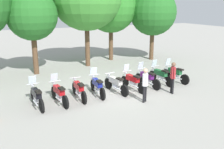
{
  "coord_description": "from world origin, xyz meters",
  "views": [
    {
      "loc": [
        -5.94,
        -11.71,
        4.68
      ],
      "look_at": [
        0.0,
        0.5,
        0.9
      ],
      "focal_mm": 40.61,
      "sensor_mm": 36.0,
      "label": 1
    }
  ],
  "objects": [
    {
      "name": "tree_4",
      "position": [
        6.71,
        6.4,
        4.01
      ],
      "size": [
        3.89,
        3.89,
        5.97
      ],
      "color": "brown",
      "rests_on": "ground_plane"
    },
    {
      "name": "tree_1",
      "position": [
        -3.22,
        5.91,
        3.98
      ],
      "size": [
        3.37,
        3.37,
        5.69
      ],
      "color": "brown",
      "rests_on": "ground_plane"
    },
    {
      "name": "tree_3",
      "position": [
        3.46,
        7.82,
        4.46
      ],
      "size": [
        4.27,
        4.27,
        6.61
      ],
      "color": "brown",
      "rests_on": "ground_plane"
    },
    {
      "name": "motorcycle_7",
      "position": [
        3.17,
        0.29,
        0.52
      ],
      "size": [
        0.62,
        2.19,
        1.37
      ],
      "rotation": [
        0.0,
        0.0,
        1.65
      ],
      "color": "black",
      "rests_on": "ground_plane"
    },
    {
      "name": "motorcycle_4",
      "position": [
        -0.01,
        0.03,
        0.5
      ],
      "size": [
        0.62,
        2.18,
        0.99
      ],
      "rotation": [
        0.0,
        0.0,
        1.71
      ],
      "color": "black",
      "rests_on": "ground_plane"
    },
    {
      "name": "motorcycle_3",
      "position": [
        -1.06,
        0.11,
        0.52
      ],
      "size": [
        0.62,
        2.19,
        1.37
      ],
      "rotation": [
        0.0,
        0.0,
        1.5
      ],
      "color": "black",
      "rests_on": "ground_plane"
    },
    {
      "name": "motorcycle_2",
      "position": [
        -2.12,
        0.01,
        0.5
      ],
      "size": [
        0.62,
        2.19,
        0.99
      ],
      "rotation": [
        0.0,
        0.0,
        1.55
      ],
      "color": "black",
      "rests_on": "ground_plane"
    },
    {
      "name": "motorcycle_8",
      "position": [
        4.23,
        0.25,
        0.52
      ],
      "size": [
        0.62,
        2.18,
        1.37
      ],
      "rotation": [
        0.0,
        0.0,
        1.71
      ],
      "color": "black",
      "rests_on": "ground_plane"
    },
    {
      "name": "person_1",
      "position": [
        2.67,
        -1.45,
        1.02
      ],
      "size": [
        0.27,
        0.41,
        1.73
      ],
      "rotation": [
        0.0,
        0.0,
        2.93
      ],
      "color": "black",
      "rests_on": "ground_plane"
    },
    {
      "name": "motorcycle_6",
      "position": [
        2.11,
        0.17,
        0.52
      ],
      "size": [
        0.62,
        2.19,
        1.37
      ],
      "rotation": [
        0.0,
        0.0,
        1.69
      ],
      "color": "black",
      "rests_on": "ground_plane"
    },
    {
      "name": "motorcycle_1",
      "position": [
        -3.19,
        -0.16,
        0.52
      ],
      "size": [
        0.62,
        2.19,
        1.37
      ],
      "rotation": [
        0.0,
        0.0,
        1.67
      ],
      "color": "black",
      "rests_on": "ground_plane"
    },
    {
      "name": "motorcycle_5",
      "position": [
        1.05,
        0.02,
        0.52
      ],
      "size": [
        0.62,
        2.19,
        1.37
      ],
      "rotation": [
        0.0,
        0.0,
        1.69
      ],
      "color": "black",
      "rests_on": "ground_plane"
    },
    {
      "name": "ground_plane",
      "position": [
        0.0,
        0.0,
        0.0
      ],
      "size": [
        80.0,
        80.0,
        0.0
      ],
      "primitive_type": "plane",
      "color": "#9E9B93"
    },
    {
      "name": "person_0",
      "position": [
        0.63,
        -1.87,
        1.01
      ],
      "size": [
        0.39,
        0.31,
        1.72
      ],
      "rotation": [
        0.0,
        0.0,
        5.22
      ],
      "color": "black",
      "rests_on": "ground_plane"
    },
    {
      "name": "motorcycle_0",
      "position": [
        -4.25,
        -0.13,
        0.52
      ],
      "size": [
        0.62,
        2.19,
        1.37
      ],
      "rotation": [
        0.0,
        0.0,
        1.65
      ],
      "color": "black",
      "rests_on": "ground_plane"
    }
  ]
}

